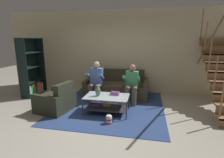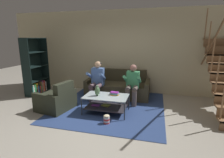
# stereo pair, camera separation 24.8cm
# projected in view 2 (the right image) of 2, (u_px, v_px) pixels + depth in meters

# --- Properties ---
(ground) EXTENTS (16.80, 16.80, 0.00)m
(ground) POSITION_uv_depth(u_px,v_px,m) (97.00, 118.00, 4.33)
(ground) COLOR #AEA799
(back_partition) EXTENTS (8.40, 0.12, 2.90)m
(back_partition) POSITION_uv_depth(u_px,v_px,m) (119.00, 52.00, 6.32)
(back_partition) COLOR #C4B892
(back_partition) RESTS_ON ground
(couch) EXTENTS (2.09, 0.95, 0.87)m
(couch) POSITION_uv_depth(u_px,v_px,m) (118.00, 88.00, 5.96)
(couch) COLOR #3F3926
(couch) RESTS_ON ground
(person_seated_left) EXTENTS (0.50, 0.58, 1.23)m
(person_seated_left) POSITION_uv_depth(u_px,v_px,m) (97.00, 79.00, 5.48)
(person_seated_left) COLOR #5E4850
(person_seated_left) RESTS_ON ground
(person_seated_right) EXTENTS (0.50, 0.58, 1.17)m
(person_seated_right) POSITION_uv_depth(u_px,v_px,m) (132.00, 82.00, 5.21)
(person_seated_right) COLOR #5F524D
(person_seated_right) RESTS_ON ground
(coffee_table) EXTENTS (1.14, 0.68, 0.46)m
(coffee_table) POSITION_uv_depth(u_px,v_px,m) (106.00, 101.00, 4.59)
(coffee_table) COLOR #AFBDC3
(coffee_table) RESTS_ON ground
(area_rug) EXTENTS (3.00, 3.40, 0.01)m
(area_rug) POSITION_uv_depth(u_px,v_px,m) (112.00, 104.00, 5.22)
(area_rug) COLOR navy
(area_rug) RESTS_ON ground
(vase) EXTENTS (0.14, 0.14, 0.27)m
(vase) POSITION_uv_depth(u_px,v_px,m) (97.00, 91.00, 4.55)
(vase) COLOR #4E754F
(vase) RESTS_ON coffee_table
(book_stack) EXTENTS (0.25, 0.19, 0.08)m
(book_stack) POSITION_uv_depth(u_px,v_px,m) (115.00, 93.00, 4.63)
(book_stack) COLOR orange
(book_stack) RESTS_ON coffee_table
(bookshelf) EXTENTS (0.36, 1.05, 1.95)m
(bookshelf) POSITION_uv_depth(u_px,v_px,m) (35.00, 74.00, 6.17)
(bookshelf) COLOR black
(bookshelf) RESTS_ON ground
(armchair) EXTENTS (0.96, 1.01, 0.80)m
(armchair) POSITION_uv_depth(u_px,v_px,m) (57.00, 100.00, 4.82)
(armchair) COLOR #2A2E21
(armchair) RESTS_ON ground
(popcorn_tub) EXTENTS (0.14, 0.14, 0.21)m
(popcorn_tub) POSITION_uv_depth(u_px,v_px,m) (107.00, 119.00, 4.03)
(popcorn_tub) COLOR red
(popcorn_tub) RESTS_ON ground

